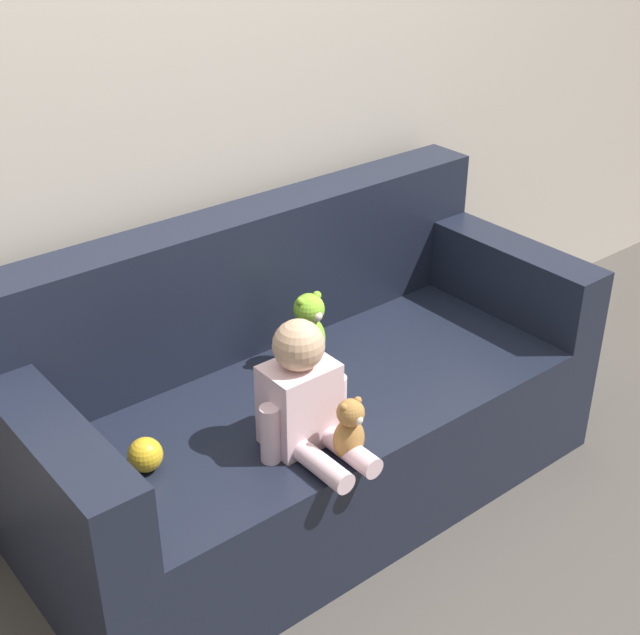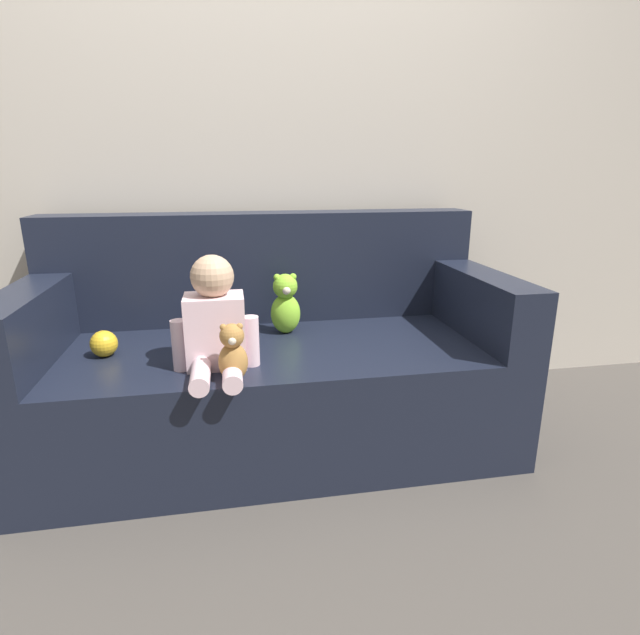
% 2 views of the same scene
% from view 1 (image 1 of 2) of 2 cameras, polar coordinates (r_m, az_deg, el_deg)
% --- Properties ---
extents(ground_plane, '(12.00, 12.00, 0.00)m').
position_cam_1_polar(ground_plane, '(3.07, -0.55, -11.01)').
color(ground_plane, '#4C4742').
extents(wall_back, '(8.00, 0.05, 2.60)m').
position_cam_1_polar(wall_back, '(2.84, -7.28, 15.10)').
color(wall_back, beige).
rests_on(wall_back, ground_plane).
extents(couch, '(1.87, 0.84, 0.91)m').
position_cam_1_polar(couch, '(2.91, -1.30, -5.54)').
color(couch, black).
rests_on(couch, ground_plane).
extents(person_baby, '(0.29, 0.34, 0.39)m').
position_cam_1_polar(person_baby, '(2.46, -1.03, -5.17)').
color(person_baby, silver).
rests_on(person_baby, couch).
extents(teddy_bear_brown, '(0.09, 0.09, 0.19)m').
position_cam_1_polar(teddy_bear_brown, '(2.44, 1.90, -7.20)').
color(teddy_bear_brown, '#AD7A3D').
rests_on(teddy_bear_brown, couch).
extents(plush_toy_side, '(0.12, 0.12, 0.25)m').
position_cam_1_polar(plush_toy_side, '(2.84, -0.76, -0.77)').
color(plush_toy_side, '#8CD133').
rests_on(plush_toy_side, couch).
extents(toy_ball, '(0.10, 0.10, 0.10)m').
position_cam_1_polar(toy_ball, '(2.48, -11.12, -8.61)').
color(toy_ball, gold).
rests_on(toy_ball, couch).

